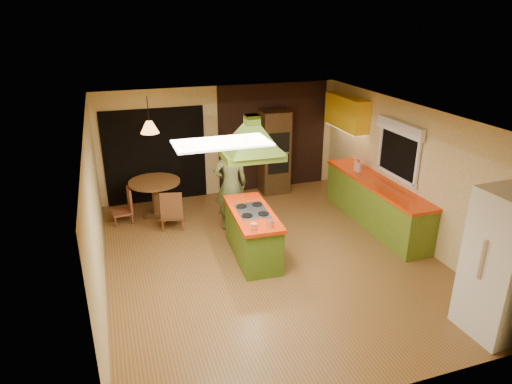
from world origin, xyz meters
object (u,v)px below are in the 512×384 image
object	(u,v)px
canister_large	(357,166)
kitchen_island	(252,233)
man	(231,185)
refrigerator	(507,264)
dining_table	(155,191)
wall_oven	(274,152)

from	to	relation	value
canister_large	kitchen_island	bearing A→B (deg)	-157.18
man	refrigerator	size ratio (longest dim) A/B	0.90
man	refrigerator	world-z (taller)	refrigerator
dining_table	canister_large	xyz separation A→B (m)	(4.05, -1.10, 0.47)
kitchen_island	wall_oven	xyz separation A→B (m)	(1.44, 2.77, 0.54)
dining_table	canister_large	size ratio (longest dim) A/B	5.10
dining_table	wall_oven	bearing A→B (deg)	11.06
man	dining_table	xyz separation A→B (m)	(-1.34, 1.03, -0.35)
refrigerator	canister_large	xyz separation A→B (m)	(0.19, 4.06, 0.02)
wall_oven	canister_large	world-z (taller)	wall_oven
canister_large	dining_table	bearing A→B (deg)	164.77
kitchen_island	refrigerator	size ratio (longest dim) A/B	0.86
kitchen_island	dining_table	distance (m)	2.62
man	wall_oven	world-z (taller)	wall_oven
refrigerator	wall_oven	distance (m)	5.80
dining_table	canister_large	world-z (taller)	canister_large
canister_large	wall_oven	bearing A→B (deg)	126.51
wall_oven	canister_large	distance (m)	2.06
kitchen_island	wall_oven	distance (m)	3.17
wall_oven	canister_large	bearing A→B (deg)	-52.57
kitchen_island	man	size ratio (longest dim) A/B	0.95
refrigerator	canister_large	world-z (taller)	refrigerator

